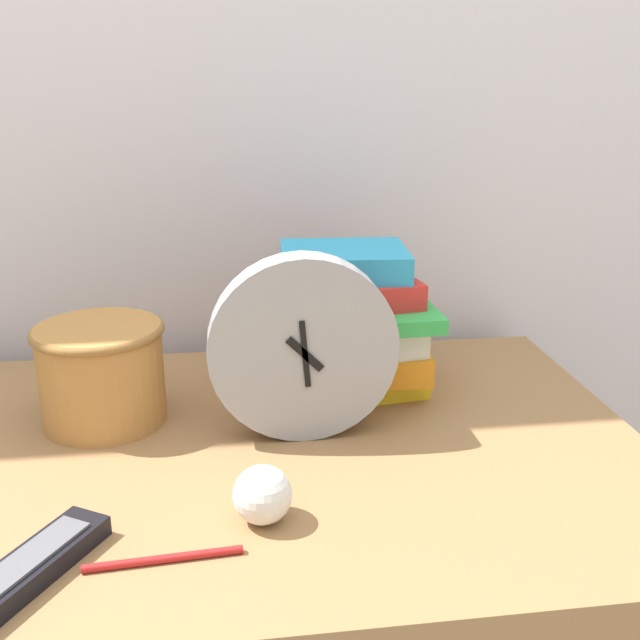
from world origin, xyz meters
The scene contains 7 objects.
wall_back centered at (0.00, 0.72, 1.20)m, with size 6.00×0.04×2.40m.
desk_clock centered at (0.09, 0.34, 0.86)m, with size 0.23×0.05×0.23m.
book_stack centered at (0.16, 0.48, 0.84)m, with size 0.25×0.21×0.20m.
basket centered at (-0.16, 0.42, 0.82)m, with size 0.16×0.16×0.13m.
tv_remote centered at (-0.18, 0.10, 0.76)m, with size 0.13×0.17×0.02m.
crumpled_paper_ball centered at (0.03, 0.16, 0.78)m, with size 0.06×0.06×0.06m.
pen centered at (-0.07, 0.11, 0.75)m, with size 0.15×0.02×0.01m.
Camera 1 is at (-0.01, -0.48, 1.18)m, focal length 42.00 mm.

